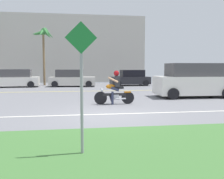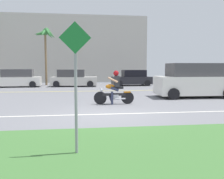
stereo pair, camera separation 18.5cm
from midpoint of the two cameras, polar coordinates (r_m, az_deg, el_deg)
The scene contains 13 objects.
ground at distance 12.06m, azimuth -2.18°, elevation -3.25°, with size 56.00×30.00×0.04m, color slate.
grass_median at distance 5.20m, azimuth 5.02°, elevation -14.48°, with size 56.00×3.80×0.06m, color #3D6B33.
lane_line_near at distance 9.14m, azimuth -0.52°, elevation -5.89°, with size 50.40×0.12×0.01m, color silver.
lane_line_far at distance 17.83m, azimuth -3.85°, elevation -0.36°, with size 50.40×0.12×0.01m, color yellow.
motorcyclist at distance 11.49m, azimuth 1.01°, elevation -0.12°, with size 1.95×0.63×1.63m.
suv_nearby at distance 15.02m, azimuth 19.46°, elevation 1.97°, with size 4.66×2.28×2.01m.
parked_car_0 at distance 22.95m, azimuth -21.81°, elevation 2.41°, with size 4.57×2.03×1.59m.
parked_car_1 at distance 22.28m, azimuth -8.99°, elevation 2.60°, with size 4.27×2.12×1.55m.
parked_car_2 at distance 23.06m, azimuth 5.09°, elevation 2.69°, with size 3.81×1.96×1.51m.
parked_car_3 at distance 23.78m, azimuth 19.66°, elevation 2.47°, with size 4.27×2.02×1.49m.
palm_tree_0 at distance 24.46m, azimuth -15.45°, elevation 12.07°, with size 2.23×2.31×5.56m.
street_sign at distance 4.73m, azimuth -7.58°, elevation 3.25°, with size 0.62×0.06×2.67m.
building_far at distance 30.01m, azimuth -11.27°, elevation 9.30°, with size 19.72×4.00×7.75m, color #BCB7AD.
Camera 2 is at (-0.96, -8.88, 1.80)m, focal length 38.22 mm.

